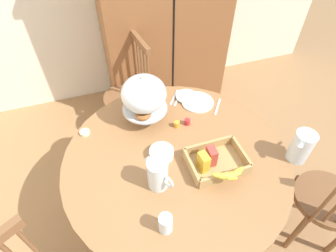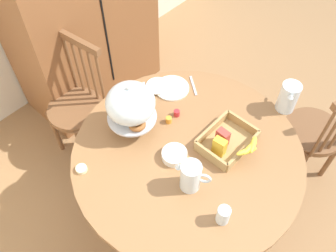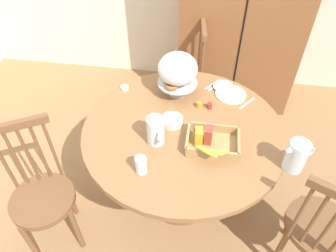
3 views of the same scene
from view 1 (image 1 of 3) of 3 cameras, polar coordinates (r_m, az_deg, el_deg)
The scene contains 19 objects.
ground_plane at distance 2.13m, azimuth 0.09°, elevation -21.59°, with size 10.00×10.00×0.00m, color #997047.
wooden_armoire at distance 2.57m, azimuth -1.03°, elevation 23.56°, with size 1.18×0.60×1.96m.
dining_table at distance 1.71m, azimuth 1.62°, elevation -10.30°, with size 1.29×1.29×0.74m.
windsor_chair_by_cabinet at distance 1.98m, azimuth 30.72°, elevation -13.65°, with size 0.44×0.44×0.97m.
windsor_chair_facing_door at distance 2.39m, azimuth -8.15°, elevation 6.11°, with size 0.40×0.40×0.97m.
pastry_stand_with_dome at distance 1.63m, azimuth -5.14°, elevation 6.43°, with size 0.28×0.28×0.34m.
orange_juice_pitcher at distance 1.38m, azimuth -2.14°, elevation -10.34°, with size 0.11×0.18×0.18m.
milk_pitcher at distance 1.65m, azimuth 26.23°, elevation -4.08°, with size 0.19×0.11×0.19m.
cereal_basket at distance 1.50m, azimuth 10.11°, elevation -7.64°, with size 0.32×0.30×0.12m.
china_plate_large at distance 1.88m, azimuth 6.26°, elevation 5.05°, with size 0.22×0.22×0.01m, color white.
china_plate_small at distance 1.90m, azimuth 3.93°, elevation 6.32°, with size 0.15×0.15×0.01m, color white.
cereal_bowl at distance 1.54m, azimuth -1.37°, elevation -5.75°, with size 0.14×0.14×0.04m, color white.
drinking_glass at distance 1.29m, azimuth -0.52°, elevation -19.92°, with size 0.06×0.06×0.11m, color silver.
butter_dish at distance 1.73m, azimuth -17.15°, elevation -1.32°, with size 0.06×0.06×0.02m, color beige.
jam_jar_strawberry at distance 1.71m, azimuth 4.08°, elevation 0.90°, with size 0.04×0.04×0.04m, color #B7282D.
jam_jar_apricot at distance 1.69m, azimuth 1.88°, elevation 0.36°, with size 0.04×0.04×0.04m, color orange.
table_knife at distance 1.90m, azimuth 2.16°, elevation 5.89°, with size 0.17×0.01×0.01m, color silver.
dinner_fork at distance 1.91m, azimuth 1.29°, elevation 6.08°, with size 0.17×0.01×0.01m, color silver.
soup_spoon at distance 1.87m, azimuth 10.42°, elevation 4.02°, with size 0.17×0.01×0.01m, color silver.
Camera 1 is at (-0.26, -0.76, 1.97)m, focal length 28.87 mm.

